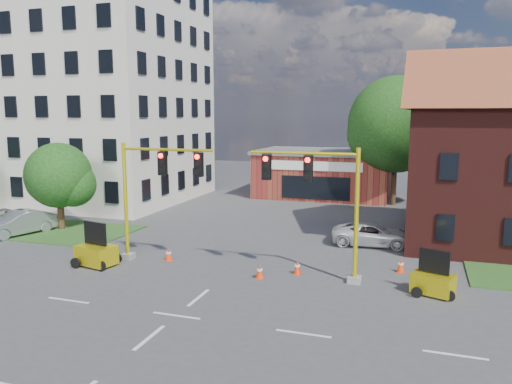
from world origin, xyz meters
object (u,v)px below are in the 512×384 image
at_px(trailer_west, 96,253).
at_px(signal_mast_east, 321,197).
at_px(trailer_east, 433,281).
at_px(signal_mast_west, 153,188).
at_px(pickup_white, 373,234).

bearing_deg(trailer_west, signal_mast_east, 20.49).
distance_m(signal_mast_east, trailer_west, 11.75).
bearing_deg(trailer_east, signal_mast_west, -162.09).
relative_size(signal_mast_east, pickup_white, 1.29).
xyz_separation_m(trailer_west, pickup_white, (13.00, 8.54, -0.02)).
relative_size(signal_mast_east, trailer_west, 2.85).
bearing_deg(trailer_east, pickup_white, 133.26).
height_order(signal_mast_east, pickup_white, signal_mast_east).
xyz_separation_m(signal_mast_east, trailer_east, (5.03, -0.48, -3.33)).
bearing_deg(pickup_white, signal_mast_west, 120.04).
bearing_deg(trailer_west, pickup_white, 45.83).
bearing_deg(signal_mast_west, trailer_east, -1.99).
height_order(trailer_west, pickup_white, trailer_west).
xyz_separation_m(signal_mast_east, trailer_west, (-11.19, -1.57, -3.24)).
bearing_deg(signal_mast_east, signal_mast_west, 180.00).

